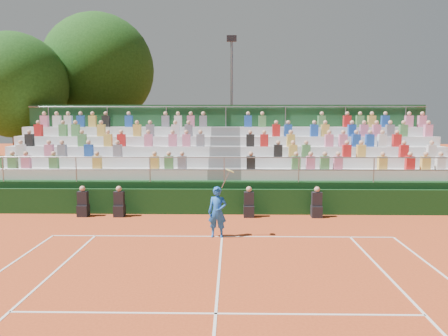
{
  "coord_description": "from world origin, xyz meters",
  "views": [
    {
      "loc": [
        0.31,
        -13.67,
        3.9
      ],
      "look_at": [
        0.0,
        3.5,
        1.8
      ],
      "focal_mm": 35.0,
      "sensor_mm": 36.0,
      "label": 1
    }
  ],
  "objects_px": {
    "tennis_player": "(217,212)",
    "tree_east": "(98,70)",
    "floodlight_mast": "(232,97)",
    "tree_west": "(14,86)"
  },
  "relations": [
    {
      "from": "tree_east",
      "to": "tennis_player",
      "type": "bearing_deg",
      "value": -61.29
    },
    {
      "from": "tree_west",
      "to": "floodlight_mast",
      "type": "height_order",
      "value": "floodlight_mast"
    },
    {
      "from": "tree_east",
      "to": "floodlight_mast",
      "type": "distance_m",
      "value": 8.91
    },
    {
      "from": "tree_east",
      "to": "floodlight_mast",
      "type": "relative_size",
      "value": 1.2
    },
    {
      "from": "tennis_player",
      "to": "floodlight_mast",
      "type": "height_order",
      "value": "floodlight_mast"
    },
    {
      "from": "tree_east",
      "to": "floodlight_mast",
      "type": "bearing_deg",
      "value": -9.49
    },
    {
      "from": "tree_west",
      "to": "floodlight_mast",
      "type": "distance_m",
      "value": 12.4
    },
    {
      "from": "tennis_player",
      "to": "tree_east",
      "type": "distance_m",
      "value": 18.05
    },
    {
      "from": "tree_east",
      "to": "floodlight_mast",
      "type": "xyz_separation_m",
      "value": [
        8.61,
        -1.44,
        -1.78
      ]
    },
    {
      "from": "tree_west",
      "to": "tree_east",
      "type": "height_order",
      "value": "tree_east"
    }
  ]
}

